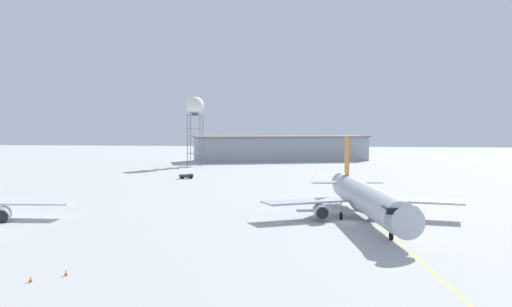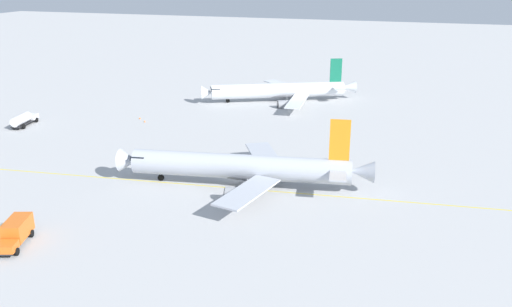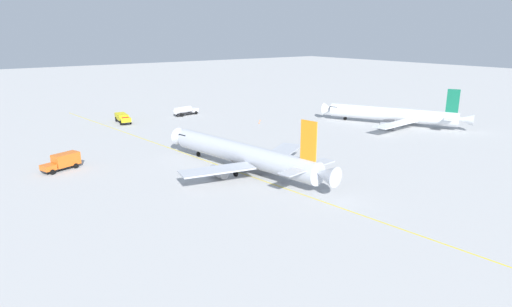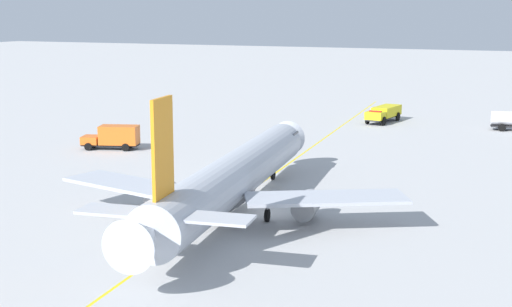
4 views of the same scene
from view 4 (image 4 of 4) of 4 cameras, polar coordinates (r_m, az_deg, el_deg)
name	(u,v)px [view 4 (image 4 of 4)]	position (r m, az deg, el deg)	size (l,w,h in m)	color
ground_plane	(261,212)	(65.32, 0.38, -4.58)	(600.00, 600.00, 0.00)	#B2B2B2
airliner_main	(233,179)	(63.78, -1.81, -2.02)	(42.36, 30.65, 12.04)	#B2B7C1
fire_tender_truck	(384,113)	(120.18, 9.93, 3.14)	(9.42, 3.94, 2.50)	#232326
catering_truck_truck	(114,137)	(96.51, -10.98, 1.30)	(4.74, 7.73, 3.10)	#232326
taxiway_centreline	(197,229)	(60.50, -4.64, -5.88)	(182.94, 20.53, 0.01)	yellow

